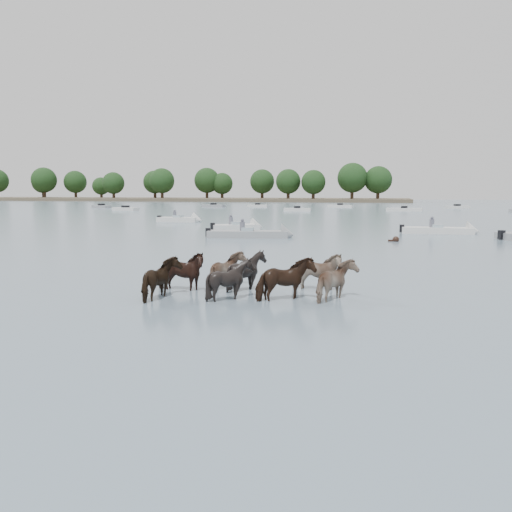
# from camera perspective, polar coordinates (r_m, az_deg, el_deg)

# --- Properties ---
(ground) EXTENTS (400.00, 400.00, 0.00)m
(ground) POSITION_cam_1_polar(r_m,az_deg,el_deg) (14.60, 3.35, -5.48)
(ground) COLOR slate
(ground) RESTS_ON ground
(shoreline) EXTENTS (160.00, 30.00, 1.00)m
(shoreline) POSITION_cam_1_polar(r_m,az_deg,el_deg) (179.40, -9.44, 6.36)
(shoreline) COLOR #4C4233
(shoreline) RESTS_ON ground
(pony_herd) EXTENTS (6.65, 3.79, 1.51)m
(pony_herd) POSITION_cam_1_polar(r_m,az_deg,el_deg) (15.86, -1.08, -2.49)
(pony_herd) COLOR black
(pony_herd) RESTS_ON ground
(swimming_pony) EXTENTS (0.72, 0.44, 0.44)m
(swimming_pony) POSITION_cam_1_polar(r_m,az_deg,el_deg) (34.01, 15.51, 1.78)
(swimming_pony) COLOR black
(swimming_pony) RESTS_ON ground
(motorboat_a) EXTENTS (4.57, 3.69, 1.92)m
(motorboat_a) POSITION_cam_1_polar(r_m,az_deg,el_deg) (42.69, -1.45, 3.30)
(motorboat_a) COLOR silver
(motorboat_a) RESTS_ON ground
(motorboat_b) EXTENTS (6.36, 2.72, 1.92)m
(motorboat_b) POSITION_cam_1_polar(r_m,az_deg,el_deg) (35.60, 0.35, 2.48)
(motorboat_b) COLOR gray
(motorboat_b) RESTS_ON ground
(motorboat_c) EXTENTS (5.90, 1.70, 1.92)m
(motorboat_c) POSITION_cam_1_polar(r_m,az_deg,el_deg) (41.53, 20.93, 2.70)
(motorboat_c) COLOR silver
(motorboat_c) RESTS_ON ground
(motorboat_f) EXTENTS (5.06, 1.62, 1.92)m
(motorboat_f) POSITION_cam_1_polar(r_m,az_deg,el_deg) (54.54, -8.10, 4.10)
(motorboat_f) COLOR silver
(motorboat_f) RESTS_ON ground
(distant_flotilla) EXTENTS (108.69, 27.82, 0.93)m
(distant_flotilla) POSITION_cam_1_polar(r_m,az_deg,el_deg) (90.42, 13.25, 5.26)
(distant_flotilla) COLOR gray
(distant_flotilla) RESTS_ON ground
(treeline) EXTENTS (150.75, 22.85, 12.19)m
(treeline) POSITION_cam_1_polar(r_m,az_deg,el_deg) (179.46, -10.05, 8.35)
(treeline) COLOR #382619
(treeline) RESTS_ON ground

